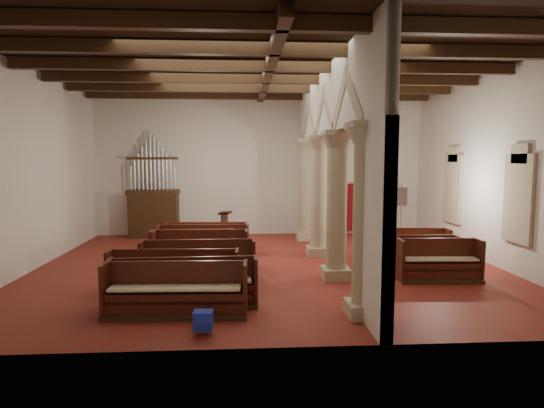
{
  "coord_description": "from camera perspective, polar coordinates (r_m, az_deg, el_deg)",
  "views": [
    {
      "loc": [
        -0.74,
        -13.69,
        3.35
      ],
      "look_at": [
        0.16,
        0.5,
        1.88
      ],
      "focal_mm": 30.0,
      "sensor_mm": 36.0,
      "label": 1
    }
  ],
  "objects": [
    {
      "name": "wall_left",
      "position": [
        15.05,
        -28.26,
        3.86
      ],
      "size": [
        0.02,
        12.0,
        6.0
      ],
      "primitive_type": "cube",
      "color": "silver",
      "rests_on": "floor"
    },
    {
      "name": "aisle_pew_3",
      "position": [
        15.77,
        16.06,
        -5.39
      ],
      "size": [
        1.88,
        0.69,
        0.97
      ],
      "rotation": [
        0.0,
        0.0,
        0.02
      ],
      "color": "#382111",
      "rests_on": "floor"
    },
    {
      "name": "hymnal_box_b",
      "position": [
        11.75,
        -3.86,
        -9.32
      ],
      "size": [
        0.34,
        0.28,
        0.34
      ],
      "primitive_type": "cube",
      "rotation": [
        0.0,
        0.0,
        -0.01
      ],
      "color": "navy",
      "rests_on": "floor"
    },
    {
      "name": "nave_pew_4",
      "position": [
        13.3,
        -10.18,
        -7.33
      ],
      "size": [
        2.58,
        0.72,
        0.99
      ],
      "rotation": [
        0.0,
        0.0,
        0.02
      ],
      "color": "#382111",
      "rests_on": "floor"
    },
    {
      "name": "nave_pew_5",
      "position": [
        14.21,
        -8.96,
        -6.28
      ],
      "size": [
        2.92,
        0.83,
        1.12
      ],
      "rotation": [
        0.0,
        0.0,
        -0.03
      ],
      "color": "#382111",
      "rests_on": "floor"
    },
    {
      "name": "nave_pew_3",
      "position": [
        12.59,
        -9.22,
        -7.89
      ],
      "size": [
        3.08,
        0.77,
        1.11
      ],
      "rotation": [
        0.0,
        0.0,
        0.01
      ],
      "color": "#382111",
      "rests_on": "floor"
    },
    {
      "name": "aisle_pew_2",
      "position": [
        15.17,
        17.87,
        -5.7
      ],
      "size": [
        1.94,
        0.86,
        1.11
      ],
      "rotation": [
        0.0,
        0.0,
        -0.06
      ],
      "color": "#382111",
      "rests_on": "floor"
    },
    {
      "name": "hymnal_box_a",
      "position": [
        8.96,
        -8.65,
        -14.23
      ],
      "size": [
        0.38,
        0.32,
        0.36
      ],
      "primitive_type": "cube",
      "rotation": [
        0.0,
        0.0,
        -0.08
      ],
      "color": "navy",
      "rests_on": "floor"
    },
    {
      "name": "tube_heater_a",
      "position": [
        10.24,
        -11.72,
        -12.38
      ],
      "size": [
        1.04,
        0.42,
        0.11
      ],
      "primitive_type": "cylinder",
      "rotation": [
        0.0,
        1.57,
        -0.31
      ],
      "color": "white",
      "rests_on": "floor"
    },
    {
      "name": "processional_banner",
      "position": [
        20.52,
        15.85,
        -1.54
      ],
      "size": [
        0.51,
        0.64,
        2.21
      ],
      "rotation": [
        0.0,
        0.0,
        -0.1
      ],
      "color": "#382111",
      "rests_on": "floor"
    },
    {
      "name": "window_back",
      "position": [
        20.52,
        12.64,
        2.54
      ],
      "size": [
        1.0,
        0.03,
        2.2
      ],
      "primitive_type": "cube",
      "color": "#316F5A",
      "rests_on": "wall_back"
    },
    {
      "name": "wall_back",
      "position": [
        19.7,
        -1.47,
        4.88
      ],
      "size": [
        14.0,
        0.02,
        6.0
      ],
      "primitive_type": "cube",
      "color": "silver",
      "rests_on": "floor"
    },
    {
      "name": "nave_pew_6",
      "position": [
        15.03,
        -9.99,
        -5.77
      ],
      "size": [
        2.68,
        0.74,
        1.01
      ],
      "rotation": [
        0.0,
        0.0,
        0.03
      ],
      "color": "#382111",
      "rests_on": "floor"
    },
    {
      "name": "nave_pew_7",
      "position": [
        15.89,
        -8.65,
        -5.11
      ],
      "size": [
        3.18,
        0.8,
        1.02
      ],
      "rotation": [
        0.0,
        0.0,
        -0.04
      ],
      "color": "#382111",
      "rests_on": "floor"
    },
    {
      "name": "window_right_a",
      "position": [
        14.47,
        28.64,
        0.61
      ],
      "size": [
        0.03,
        1.0,
        2.2
      ],
      "primitive_type": "cube",
      "color": "#316F5A",
      "rests_on": "wall_right"
    },
    {
      "name": "ceiling_beams",
      "position": [
        13.93,
        -0.53,
        16.11
      ],
      "size": [
        13.8,
        11.8,
        0.3
      ],
      "primitive_type": null,
      "color": "#382111",
      "rests_on": "wall_back"
    },
    {
      "name": "aisle_pew_0",
      "position": [
        13.23,
        20.21,
        -7.42
      ],
      "size": [
        2.24,
        0.87,
        1.15
      ],
      "rotation": [
        0.0,
        0.0,
        -0.05
      ],
      "color": "#382111",
      "rests_on": "floor"
    },
    {
      "name": "tube_heater_b",
      "position": [
        11.0,
        -12.45,
        -11.1
      ],
      "size": [
        1.1,
        0.16,
        0.11
      ],
      "primitive_type": "cylinder",
      "rotation": [
        0.0,
        1.57,
        0.05
      ],
      "color": "white",
      "rests_on": "floor"
    },
    {
      "name": "dossal_curtain",
      "position": [
        20.18,
        8.53,
        -0.38
      ],
      "size": [
        1.8,
        0.07,
        2.17
      ],
      "color": "maroon",
      "rests_on": "floor"
    },
    {
      "name": "nave_pew_8",
      "position": [
        16.79,
        -8.26,
        -4.55
      ],
      "size": [
        2.99,
        0.8,
        0.98
      ],
      "rotation": [
        0.0,
        0.0,
        -0.05
      ],
      "color": "#382111",
      "rests_on": "floor"
    },
    {
      "name": "aisle_pew_1",
      "position": [
        13.93,
        18.26,
        -6.77
      ],
      "size": [
        2.11,
        0.74,
        1.09
      ],
      "rotation": [
        0.0,
        0.0,
        -0.01
      ],
      "color": "#382111",
      "rests_on": "floor"
    },
    {
      "name": "lectern",
      "position": [
        18.44,
        -5.99,
        -3.01
      ],
      "size": [
        0.61,
        0.65,
        1.22
      ],
      "rotation": [
        0.0,
        0.0,
        0.43
      ],
      "color": "#332110",
      "rests_on": "floor"
    },
    {
      "name": "arcade",
      "position": [
        13.92,
        6.95,
        6.73
      ],
      "size": [
        0.9,
        11.9,
        6.0
      ],
      "color": "#B8AD89",
      "rests_on": "floor"
    },
    {
      "name": "wall_front",
      "position": [
        7.73,
        1.9,
        3.29
      ],
      "size": [
        14.0,
        0.02,
        6.0
      ],
      "primitive_type": "cube",
      "color": "silver",
      "rests_on": "floor"
    },
    {
      "name": "nave_pew_0",
      "position": [
        10.02,
        -11.96,
        -11.49
      ],
      "size": [
        3.04,
        0.88,
        1.14
      ],
      "rotation": [
        0.0,
        0.0,
        -0.04
      ],
      "color": "#382111",
      "rests_on": "floor"
    },
    {
      "name": "nave_pew_2",
      "position": [
        11.7,
        -12.22,
        -9.12
      ],
      "size": [
        3.25,
        0.84,
        1.06
      ],
      "rotation": [
        0.0,
        0.0,
        -0.04
      ],
      "color": "#382111",
      "rests_on": "floor"
    },
    {
      "name": "nave_pew_1",
      "position": [
        10.55,
        -11.06,
        -10.67
      ],
      "size": [
        3.33,
        0.83,
        1.1
      ],
      "rotation": [
        0.0,
        0.0,
        0.03
      ],
      "color": "#382111",
      "rests_on": "floor"
    },
    {
      "name": "wall_right",
      "position": [
        15.73,
        25.93,
        4.03
      ],
      "size": [
        0.02,
        12.0,
        6.0
      ],
      "primitive_type": "cube",
      "color": "silver",
      "rests_on": "floor"
    },
    {
      "name": "floor",
      "position": [
        14.11,
        -0.51,
        -7.84
      ],
      "size": [
        14.0,
        14.0,
        0.0
      ],
      "primitive_type": "plane",
      "color": "maroon",
      "rests_on": "ground"
    },
    {
      "name": "window_right_b",
      "position": [
        17.97,
        21.84,
        1.8
      ],
      "size": [
        0.03,
        1.0,
        2.2
      ],
      "primitive_type": "cube",
      "color": "#316F5A",
      "rests_on": "wall_right"
    },
    {
      "name": "ceiling",
      "position": [
        13.96,
        -0.53,
        16.84
      ],
      "size": [
        14.0,
        14.0,
        0.0
      ],
      "primitive_type": "plane",
      "rotation": [
        3.14,
        0.0,
        0.0
      ],
      "color": "black",
      "rests_on": "wall_back"
    },
    {
      "name": "pipe_organ",
      "position": [
        19.65,
        -14.63,
        -0.07
      ],
      "size": [
        2.1,
        0.85,
        4.4
      ],
      "color": "#382111",
      "rests_on": "floor"
    },
    {
      "name": "hymnal_box_c",
      "position": [
        13.07,
        -2.8,
        -7.85
      ],
      "size": [
        0.32,
        0.27,
        0.29
      ],
      "primitive_type": "cube",
      "rotation": [
        0.0,
        0.0,
        -0.11
      ],
      "color": "navy",
      "rests_on": "floor"
    }
  ]
}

